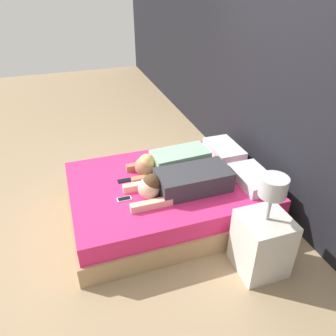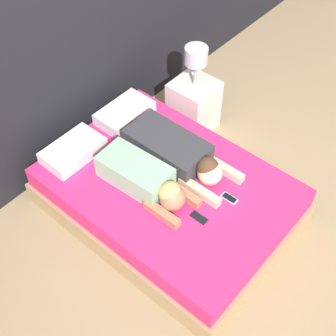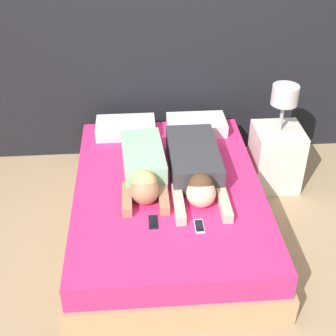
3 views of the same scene
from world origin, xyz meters
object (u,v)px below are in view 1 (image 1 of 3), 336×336
at_px(pillow_head_left, 224,150).
at_px(person_left, 169,162).
at_px(cell_phone_left, 124,181).
at_px(cell_phone_right, 124,199).
at_px(nightstand, 262,240).
at_px(pillow_head_right, 253,178).
at_px(bed, 168,197).
at_px(person_right, 182,182).

bearing_deg(pillow_head_left, person_left, -79.23).
distance_m(person_left, cell_phone_left, 0.52).
distance_m(cell_phone_right, nightstand, 1.29).
bearing_deg(cell_phone_right, pillow_head_right, 83.70).
bearing_deg(person_left, bed, -23.05).
height_order(person_right, cell_phone_right, person_right).
bearing_deg(bed, person_right, 19.28).
bearing_deg(pillow_head_right, pillow_head_left, 180.00).
height_order(cell_phone_left, cell_phone_right, same).
bearing_deg(cell_phone_left, bed, 72.69).
bearing_deg(pillow_head_right, nightstand, -23.28).
distance_m(pillow_head_right, person_left, 0.88).
bearing_deg(cell_phone_left, nightstand, 40.07).
distance_m(cell_phone_left, cell_phone_right, 0.31).
bearing_deg(person_right, cell_phone_right, -94.01).
relative_size(person_left, nightstand, 0.92).
xyz_separation_m(pillow_head_left, cell_phone_left, (0.18, -1.23, -0.05)).
height_order(pillow_head_left, person_right, person_right).
xyz_separation_m(person_left, person_right, (0.39, -0.00, -0.00)).
distance_m(bed, cell_phone_left, 0.50).
bearing_deg(person_right, person_left, 179.80).
relative_size(pillow_head_left, person_left, 0.59).
xyz_separation_m(pillow_head_left, nightstand, (1.30, -0.29, -0.14)).
xyz_separation_m(person_right, cell_phone_left, (-0.35, -0.50, -0.10)).
height_order(pillow_head_left, nightstand, nightstand).
bearing_deg(person_left, cell_phone_right, -58.43).
relative_size(person_right, nightstand, 1.08).
bearing_deg(bed, person_left, 156.95).
bearing_deg(cell_phone_left, cell_phone_right, -12.25).
xyz_separation_m(bed, cell_phone_right, (0.17, -0.50, 0.21)).
distance_m(person_left, person_right, 0.39).
distance_m(bed, person_right, 0.38).
relative_size(bed, cell_phone_left, 14.86).
height_order(cell_phone_left, nightstand, nightstand).
bearing_deg(person_right, bed, -160.72).
height_order(bed, person_left, person_left).
bearing_deg(person_left, person_right, -0.20).
distance_m(pillow_head_left, person_left, 0.74).
distance_m(pillow_head_right, nightstand, 0.74).
relative_size(pillow_head_right, nightstand, 0.55).
xyz_separation_m(pillow_head_left, person_right, (0.53, -0.72, 0.05)).
bearing_deg(bed, cell_phone_left, -107.31).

